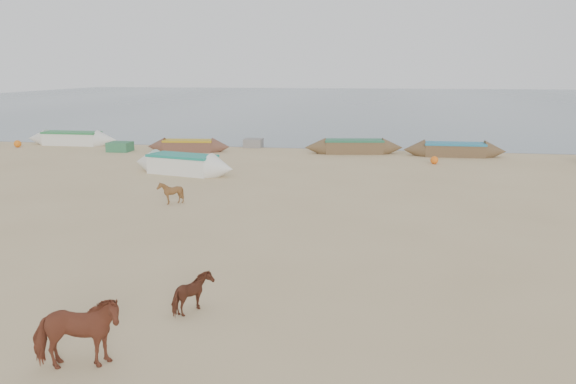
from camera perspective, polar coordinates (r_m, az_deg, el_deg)
The scene contains 8 objects.
ground at distance 15.93m, azimuth -2.37°, elevation -6.57°, with size 140.00×140.00×0.00m, color tan.
sea at distance 96.93m, azimuth 7.66°, elevation 9.22°, with size 160.00×160.00×0.00m, color slate.
cow_adult at distance 10.72m, azimuth -20.69°, elevation -13.29°, with size 0.72×1.59×1.34m, color brown.
calf_front at distance 22.34m, azimuth -11.85°, elevation -0.07°, with size 0.74×0.83×0.91m, color brown.
calf_right at distance 12.45m, azimuth -9.56°, elevation -10.20°, with size 0.85×0.72×0.85m, color #5A2D1D.
near_canoe at distance 28.78m, azimuth -10.67°, elevation 2.80°, with size 5.82×1.43×0.97m, color white, non-canonical shape.
waterline_canoes at distance 35.40m, azimuth 4.17°, elevation 4.64°, with size 58.38×3.29×0.93m.
beach_clutter at distance 34.66m, azimuth 11.75°, elevation 4.04°, with size 43.55×5.92×0.64m.
Camera 1 is at (3.11, -14.74, 5.17)m, focal length 35.00 mm.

